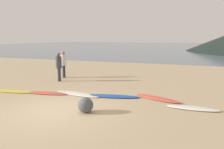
{
  "coord_description": "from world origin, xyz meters",
  "views": [
    {
      "loc": [
        4.49,
        -6.37,
        2.62
      ],
      "look_at": [
        0.42,
        4.75,
        0.6
      ],
      "focal_mm": 34.47,
      "sensor_mm": 36.0,
      "label": 1
    }
  ],
  "objects_px": {
    "surfboard_0": "(14,91)",
    "surfboard_1": "(47,93)",
    "person_3": "(64,62)",
    "surfboard_3": "(111,96)",
    "surfboard_5": "(193,108)",
    "surfboard_2": "(77,94)",
    "surfboard_4": "(157,98)",
    "beach_rock_near": "(86,105)",
    "person_0": "(59,65)"
  },
  "relations": [
    {
      "from": "surfboard_0",
      "to": "beach_rock_near",
      "type": "height_order",
      "value": "beach_rock_near"
    },
    {
      "from": "surfboard_1",
      "to": "person_3",
      "type": "distance_m",
      "value": 4.36
    },
    {
      "from": "surfboard_4",
      "to": "beach_rock_near",
      "type": "xyz_separation_m",
      "value": [
        -2.15,
        -2.55,
        0.23
      ]
    },
    {
      "from": "surfboard_2",
      "to": "surfboard_4",
      "type": "height_order",
      "value": "surfboard_4"
    },
    {
      "from": "person_3",
      "to": "person_0",
      "type": "bearing_deg",
      "value": 133.68
    },
    {
      "from": "surfboard_4",
      "to": "person_3",
      "type": "height_order",
      "value": "person_3"
    },
    {
      "from": "surfboard_0",
      "to": "surfboard_2",
      "type": "height_order",
      "value": "surfboard_2"
    },
    {
      "from": "surfboard_0",
      "to": "person_3",
      "type": "relative_size",
      "value": 1.26
    },
    {
      "from": "surfboard_4",
      "to": "surfboard_5",
      "type": "relative_size",
      "value": 1.11
    },
    {
      "from": "surfboard_4",
      "to": "surfboard_5",
      "type": "distance_m",
      "value": 1.67
    },
    {
      "from": "surfboard_5",
      "to": "person_0",
      "type": "distance_m",
      "value": 8.22
    },
    {
      "from": "surfboard_4",
      "to": "surfboard_5",
      "type": "bearing_deg",
      "value": -9.67
    },
    {
      "from": "surfboard_1",
      "to": "surfboard_4",
      "type": "relative_size",
      "value": 1.0
    },
    {
      "from": "person_3",
      "to": "surfboard_3",
      "type": "bearing_deg",
      "value": 167.62
    },
    {
      "from": "surfboard_0",
      "to": "surfboard_4",
      "type": "relative_size",
      "value": 1.03
    },
    {
      "from": "person_3",
      "to": "beach_rock_near",
      "type": "relative_size",
      "value": 3.18
    },
    {
      "from": "person_0",
      "to": "beach_rock_near",
      "type": "xyz_separation_m",
      "value": [
        4.08,
        -4.48,
        -0.75
      ]
    },
    {
      "from": "surfboard_0",
      "to": "beach_rock_near",
      "type": "distance_m",
      "value": 4.91
    },
    {
      "from": "surfboard_2",
      "to": "beach_rock_near",
      "type": "xyz_separation_m",
      "value": [
        1.49,
        -2.07,
        0.24
      ]
    },
    {
      "from": "person_0",
      "to": "person_3",
      "type": "distance_m",
      "value": 1.25
    },
    {
      "from": "surfboard_0",
      "to": "beach_rock_near",
      "type": "bearing_deg",
      "value": -24.88
    },
    {
      "from": "surfboard_5",
      "to": "person_3",
      "type": "xyz_separation_m",
      "value": [
        -8.09,
        3.96,
        0.99
      ]
    },
    {
      "from": "surfboard_0",
      "to": "person_3",
      "type": "xyz_separation_m",
      "value": [
        0.18,
        4.21,
        1.0
      ]
    },
    {
      "from": "surfboard_2",
      "to": "surfboard_5",
      "type": "distance_m",
      "value": 5.09
    },
    {
      "from": "surfboard_3",
      "to": "surfboard_5",
      "type": "height_order",
      "value": "surfboard_5"
    },
    {
      "from": "surfboard_2",
      "to": "beach_rock_near",
      "type": "bearing_deg",
      "value": -44.97
    },
    {
      "from": "surfboard_3",
      "to": "surfboard_5",
      "type": "relative_size",
      "value": 1.32
    },
    {
      "from": "surfboard_2",
      "to": "person_0",
      "type": "height_order",
      "value": "person_0"
    },
    {
      "from": "beach_rock_near",
      "to": "person_3",
      "type": "bearing_deg",
      "value": 128.48
    },
    {
      "from": "surfboard_5",
      "to": "person_0",
      "type": "height_order",
      "value": "person_0"
    },
    {
      "from": "surfboard_3",
      "to": "surfboard_4",
      "type": "height_order",
      "value": "surfboard_4"
    },
    {
      "from": "surfboard_0",
      "to": "surfboard_4",
      "type": "distance_m",
      "value": 6.93
    },
    {
      "from": "surfboard_5",
      "to": "surfboard_2",
      "type": "bearing_deg",
      "value": 174.87
    },
    {
      "from": "person_3",
      "to": "surfboard_0",
      "type": "bearing_deg",
      "value": 111.51
    },
    {
      "from": "surfboard_2",
      "to": "surfboard_5",
      "type": "bearing_deg",
      "value": 5.06
    },
    {
      "from": "surfboard_0",
      "to": "beach_rock_near",
      "type": "xyz_separation_m",
      "value": [
        4.68,
        -1.45,
        0.24
      ]
    },
    {
      "from": "surfboard_4",
      "to": "surfboard_5",
      "type": "height_order",
      "value": "surfboard_4"
    },
    {
      "from": "surfboard_0",
      "to": "person_0",
      "type": "xyz_separation_m",
      "value": [
        0.61,
        3.03,
        1.0
      ]
    },
    {
      "from": "surfboard_0",
      "to": "person_3",
      "type": "height_order",
      "value": "person_3"
    },
    {
      "from": "surfboard_0",
      "to": "surfboard_1",
      "type": "height_order",
      "value": "surfboard_0"
    },
    {
      "from": "surfboard_2",
      "to": "surfboard_4",
      "type": "xyz_separation_m",
      "value": [
        3.64,
        0.49,
        0.01
      ]
    },
    {
      "from": "surfboard_1",
      "to": "beach_rock_near",
      "type": "relative_size",
      "value": 3.86
    },
    {
      "from": "surfboard_1",
      "to": "surfboard_2",
      "type": "relative_size",
      "value": 0.88
    },
    {
      "from": "surfboard_2",
      "to": "surfboard_5",
      "type": "relative_size",
      "value": 1.26
    },
    {
      "from": "surfboard_5",
      "to": "beach_rock_near",
      "type": "distance_m",
      "value": 3.98
    },
    {
      "from": "surfboard_4",
      "to": "person_0",
      "type": "height_order",
      "value": "person_0"
    },
    {
      "from": "surfboard_0",
      "to": "surfboard_2",
      "type": "distance_m",
      "value": 3.25
    },
    {
      "from": "person_0",
      "to": "surfboard_5",
      "type": "bearing_deg",
      "value": -57.82
    },
    {
      "from": "surfboard_3",
      "to": "person_3",
      "type": "distance_m",
      "value": 5.86
    },
    {
      "from": "person_0",
      "to": "person_3",
      "type": "height_order",
      "value": "person_3"
    }
  ]
}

